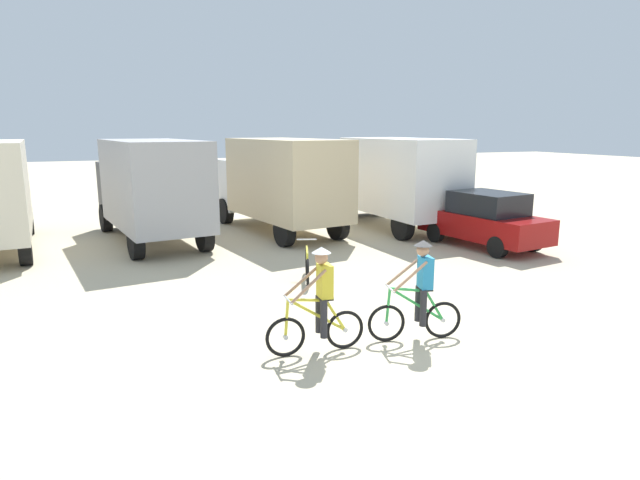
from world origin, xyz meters
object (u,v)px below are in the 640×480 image
(box_truck_grey_hauler, at_px, (150,186))
(cyclist_cowboy_hat, at_px, (419,294))
(bicycle_spare, at_px, (307,265))
(sedan_parked, at_px, (484,220))
(cyclist_orange_shirt, at_px, (319,304))
(box_truck_tan_camper, at_px, (279,181))
(box_truck_avon_van, at_px, (393,178))

(box_truck_grey_hauler, xyz_separation_m, cyclist_cowboy_hat, (3.60, -10.62, -1.03))
(box_truck_grey_hauler, xyz_separation_m, bicycle_spare, (3.10, -6.32, -1.48))
(box_truck_grey_hauler, bearing_deg, sedan_parked, -26.21)
(cyclist_orange_shirt, bearing_deg, box_truck_tan_camper, 75.59)
(cyclist_orange_shirt, relative_size, cyclist_cowboy_hat, 1.00)
(cyclist_orange_shirt, bearing_deg, cyclist_cowboy_hat, -4.59)
(box_truck_tan_camper, bearing_deg, sedan_parked, -42.76)
(box_truck_grey_hauler, height_order, box_truck_avon_van, same)
(box_truck_avon_van, xyz_separation_m, sedan_parked, (0.95, -4.23, -0.99))
(sedan_parked, xyz_separation_m, cyclist_orange_shirt, (-7.93, -5.70, -0.04))
(box_truck_tan_camper, xyz_separation_m, box_truck_avon_van, (4.28, -0.60, 0.00))
(box_truck_avon_van, distance_m, cyclist_cowboy_hat, 11.36)
(box_truck_grey_hauler, bearing_deg, cyclist_cowboy_hat, -71.29)
(cyclist_cowboy_hat, bearing_deg, box_truck_grey_hauler, 108.71)
(sedan_parked, distance_m, cyclist_orange_shirt, 9.77)
(box_truck_avon_van, bearing_deg, cyclist_cowboy_hat, -117.03)
(box_truck_avon_van, height_order, bicycle_spare, box_truck_avon_van)
(box_truck_avon_van, height_order, cyclist_cowboy_hat, box_truck_avon_van)
(box_truck_tan_camper, height_order, cyclist_cowboy_hat, box_truck_tan_camper)
(box_truck_tan_camper, xyz_separation_m, cyclist_orange_shirt, (-2.71, -10.53, -1.03))
(box_truck_grey_hauler, distance_m, cyclist_orange_shirt, 10.66)
(box_truck_avon_van, distance_m, bicycle_spare, 8.21)
(box_truck_grey_hauler, height_order, cyclist_orange_shirt, box_truck_grey_hauler)
(box_truck_tan_camper, distance_m, cyclist_orange_shirt, 10.92)
(box_truck_tan_camper, xyz_separation_m, sedan_parked, (5.22, -4.83, -0.99))
(box_truck_avon_van, bearing_deg, cyclist_orange_shirt, -125.13)
(bicycle_spare, bearing_deg, cyclist_cowboy_hat, -83.47)
(box_truck_avon_van, relative_size, cyclist_orange_shirt, 3.78)
(box_truck_avon_van, xyz_separation_m, cyclist_orange_shirt, (-6.99, -9.93, -1.03))
(box_truck_grey_hauler, xyz_separation_m, sedan_parked, (9.68, -4.77, -0.99))
(bicycle_spare, bearing_deg, box_truck_tan_camper, 78.02)
(cyclist_cowboy_hat, bearing_deg, box_truck_avon_van, 62.97)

